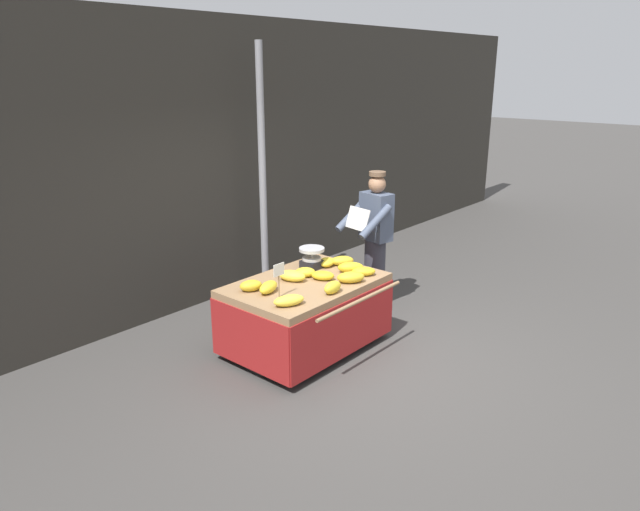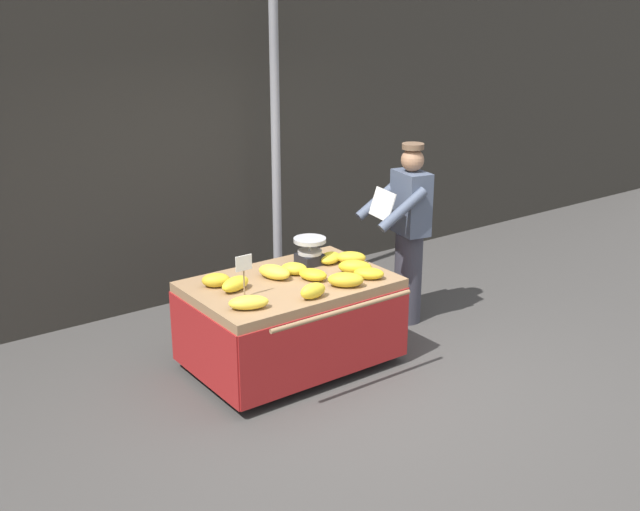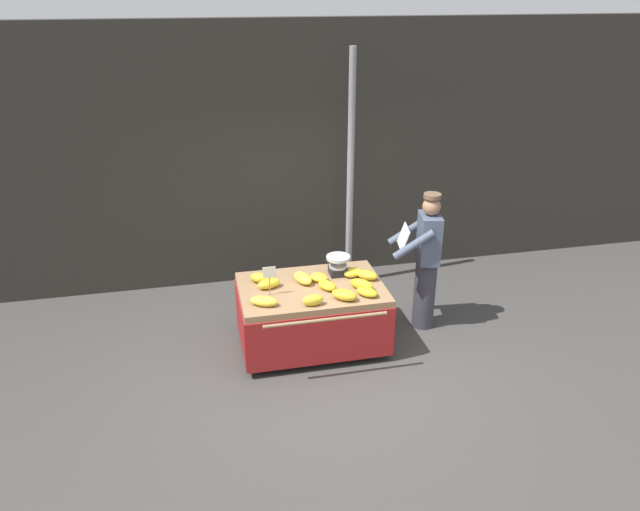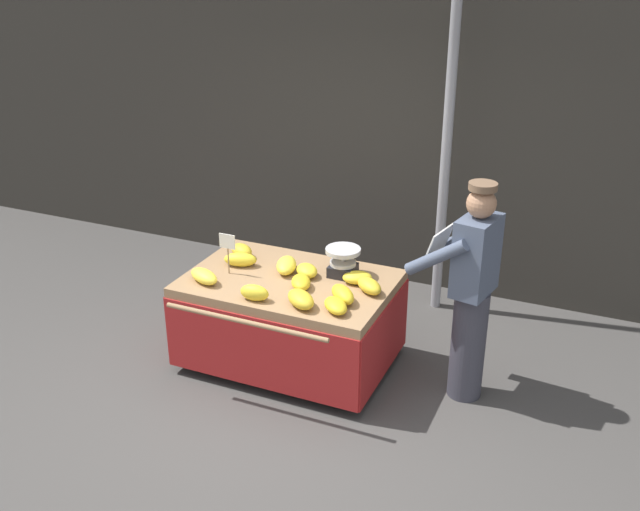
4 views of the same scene
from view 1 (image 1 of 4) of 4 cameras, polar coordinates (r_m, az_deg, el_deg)
The scene contains 19 objects.
ground_plane at distance 6.19m, azimuth 4.06°, elevation -10.14°, with size 60.00×60.00×0.00m, color #423F3D.
back_wall at distance 7.43m, azimuth -12.30°, elevation 8.52°, with size 16.00×0.24×3.50m, color #2D2B26.
street_pole at distance 7.49m, azimuth -5.58°, elevation 7.72°, with size 0.09×0.09×3.20m, color gray.
banana_cart at distance 6.21m, azimuth -1.40°, elevation -4.32°, with size 1.65×1.29×0.77m.
weighing_scale at distance 6.50m, azimuth -0.80°, elevation -0.23°, with size 0.28×0.28×0.23m.
price_sign at distance 5.65m, azimuth -3.99°, elevation -1.69°, with size 0.14×0.01×0.34m.
banana_bunch_0 at distance 5.52m, azimuth -3.03°, elevation -4.35°, with size 0.14×0.30×0.10m, color yellow.
banana_bunch_1 at distance 5.90m, azimuth -6.70°, elevation -2.90°, with size 0.14×0.23×0.11m, color gold.
banana_bunch_2 at distance 6.31m, azimuth 4.24°, elevation -1.53°, with size 0.15×0.25×0.09m, color gold.
banana_bunch_3 at distance 6.09m, azimuth 2.98°, elevation -2.11°, with size 0.16×0.29×0.12m, color gold.
banana_bunch_4 at distance 6.58m, azimuth 0.63°, elevation -0.65°, with size 0.16×0.23×0.09m, color yellow.
banana_bunch_5 at distance 5.80m, azimuth 1.22°, elevation -3.10°, with size 0.11×0.23×0.12m, color yellow.
banana_bunch_6 at distance 6.26m, azimuth -1.45°, elevation -1.62°, with size 0.16×0.22×0.10m, color yellow.
banana_bunch_7 at distance 5.84m, azimuth -5.01°, elevation -3.07°, with size 0.13×0.27×0.11m, color yellow.
banana_bunch_8 at distance 6.14m, azimuth -2.70°, elevation -1.97°, with size 0.16×0.29×0.11m, color yellow.
banana_bunch_9 at distance 6.39m, azimuth 2.97°, elevation -1.14°, with size 0.14×0.28×0.12m, color gold.
banana_bunch_10 at distance 6.16m, azimuth 0.24°, elevation -1.95°, with size 0.15×0.24×0.10m, color gold.
banana_bunch_11 at distance 6.62m, azimuth 2.16°, elevation -0.50°, with size 0.14×0.26×0.11m, color gold.
vendor_person at distance 7.23m, azimuth 5.28°, elevation 1.49°, with size 0.64×0.59×1.71m.
Camera 1 is at (-4.42, -3.23, 2.89)m, focal length 33.14 mm.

